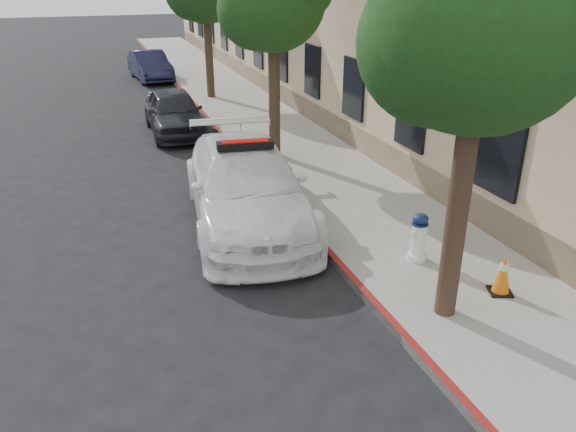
# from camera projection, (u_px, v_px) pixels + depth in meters

# --- Properties ---
(ground) EXTENTS (120.00, 120.00, 0.00)m
(ground) POSITION_uv_depth(u_px,v_px,m) (222.00, 288.00, 9.20)
(ground) COLOR black
(ground) RESTS_ON ground
(sidewalk) EXTENTS (3.20, 50.00, 0.15)m
(sidewalk) POSITION_uv_depth(u_px,v_px,m) (257.00, 121.00, 18.88)
(sidewalk) COLOR gray
(sidewalk) RESTS_ON ground
(curb_strip) EXTENTS (0.12, 50.00, 0.15)m
(curb_strip) POSITION_uv_depth(u_px,v_px,m) (213.00, 125.00, 18.41)
(curb_strip) COLOR maroon
(curb_strip) RESTS_ON ground
(tree_near) EXTENTS (2.92, 2.82, 5.62)m
(tree_near) POSITION_uv_depth(u_px,v_px,m) (486.00, 17.00, 6.62)
(tree_near) COLOR black
(tree_near) RESTS_ON sidewalk
(police_car) EXTENTS (2.90, 5.72, 1.74)m
(police_car) POSITION_uv_depth(u_px,v_px,m) (246.00, 186.00, 11.23)
(police_car) COLOR white
(police_car) RESTS_ON ground
(parked_car_mid) EXTENTS (1.63, 3.99, 1.36)m
(parked_car_mid) POSITION_uv_depth(u_px,v_px,m) (174.00, 112.00, 17.48)
(parked_car_mid) COLOR black
(parked_car_mid) RESTS_ON ground
(parked_car_far) EXTENTS (1.78, 4.07, 1.30)m
(parked_car_far) POSITION_uv_depth(u_px,v_px,m) (150.00, 66.00, 25.91)
(parked_car_far) COLOR #151736
(parked_car_far) RESTS_ON ground
(fire_hydrant) EXTENTS (0.37, 0.33, 0.87)m
(fire_hydrant) POSITION_uv_depth(u_px,v_px,m) (419.00, 237.00, 9.61)
(fire_hydrant) COLOR white
(fire_hydrant) RESTS_ON sidewalk
(traffic_cone) EXTENTS (0.45, 0.45, 0.66)m
(traffic_cone) POSITION_uv_depth(u_px,v_px,m) (503.00, 274.00, 8.65)
(traffic_cone) COLOR black
(traffic_cone) RESTS_ON sidewalk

